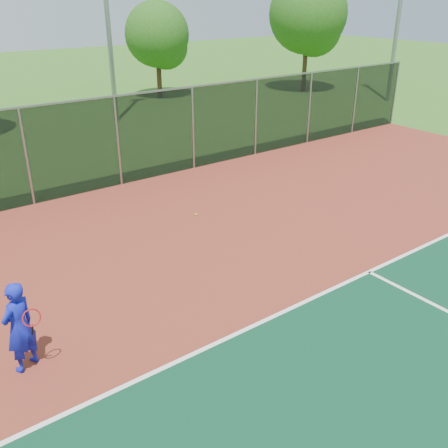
% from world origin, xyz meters
% --- Properties ---
extents(ground, '(120.00, 120.00, 0.00)m').
position_xyz_m(ground, '(0.00, 0.00, 0.00)').
color(ground, '#2C601B').
rests_on(ground, ground).
extents(court_apron, '(30.00, 20.00, 0.02)m').
position_xyz_m(court_apron, '(0.00, 2.00, 0.01)').
color(court_apron, maroon).
rests_on(court_apron, ground).
extents(fence_back, '(30.00, 0.06, 3.03)m').
position_xyz_m(fence_back, '(0.00, 12.00, 1.56)').
color(fence_back, black).
rests_on(fence_back, court_apron).
extents(tennis_player, '(0.74, 0.74, 2.36)m').
position_xyz_m(tennis_player, '(-5.49, 4.48, 0.87)').
color(tennis_player, '#131BB5').
rests_on(tennis_player, court_apron).
extents(practice_ball_5, '(0.07, 0.07, 0.07)m').
position_xyz_m(practice_ball_5, '(0.56, 8.20, 0.06)').
color(practice_ball_5, '#C2E01A').
rests_on(practice_ball_5, court_apron).
extents(tree_back_mid, '(3.91, 3.91, 5.75)m').
position_xyz_m(tree_back_mid, '(9.26, 25.17, 3.61)').
color(tree_back_mid, '#351E13').
rests_on(tree_back_mid, ground).
extents(tree_back_right, '(5.02, 5.02, 7.38)m').
position_xyz_m(tree_back_right, '(18.30, 21.42, 4.63)').
color(tree_back_right, '#351E13').
rests_on(tree_back_right, ground).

